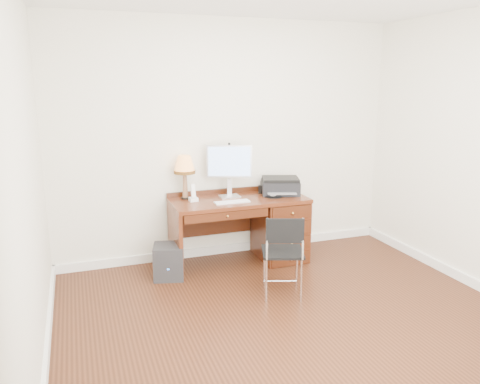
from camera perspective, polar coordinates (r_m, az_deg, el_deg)
name	(u,v)px	position (r m, az deg, el deg)	size (l,w,h in m)	color
ground	(293,319)	(4.24, 6.42, -15.13)	(4.00, 4.00, 0.00)	#32170B
room_shell	(265,285)	(4.73, 3.04, -11.22)	(4.00, 4.00, 4.00)	white
desk	(265,225)	(5.38, 3.10, -3.98)	(1.50, 0.67, 0.75)	#572412
monitor	(228,164)	(5.19, -1.41, 3.40)	(0.49, 0.25, 0.58)	silver
keyboard	(232,202)	(5.00, -0.97, -1.22)	(0.38, 0.11, 0.01)	white
mouse_pad	(273,196)	(5.27, 4.10, -0.46)	(0.20, 0.20, 0.04)	black
printer	(280,186)	(5.40, 4.94, 0.77)	(0.51, 0.45, 0.19)	black
leg_lamp	(185,167)	(5.13, -6.78, 3.02)	(0.24, 0.24, 0.48)	black
phone	(193,196)	(5.08, -5.72, -0.50)	(0.09, 0.09, 0.19)	white
pen_cup	(261,189)	(5.42, 2.63, 0.34)	(0.07, 0.07, 0.09)	black
chair	(285,248)	(4.44, 5.57, -6.78)	(0.49, 0.49, 0.81)	black
equipment_box	(169,261)	(5.00, -8.68, -8.36)	(0.31, 0.31, 0.36)	black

